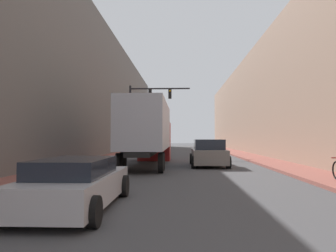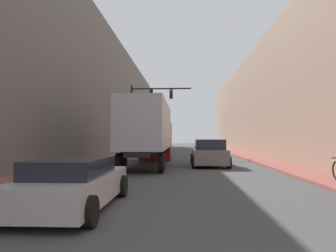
{
  "view_description": "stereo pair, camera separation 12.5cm",
  "coord_description": "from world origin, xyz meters",
  "px_view_note": "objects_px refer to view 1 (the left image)",
  "views": [
    {
      "loc": [
        0.04,
        -0.52,
        1.78
      ],
      "look_at": [
        -0.61,
        15.49,
        2.33
      ],
      "focal_mm": 35.0,
      "sensor_mm": 36.0,
      "label": 1
    },
    {
      "loc": [
        0.17,
        -0.52,
        1.78
      ],
      "look_at": [
        -0.61,
        15.49,
        2.33
      ],
      "focal_mm": 35.0,
      "sensor_mm": 36.0,
      "label": 2
    }
  ],
  "objects_px": {
    "suv_car": "(209,153)",
    "traffic_signal_gantry": "(144,108)",
    "semi_truck": "(149,131)",
    "sedan_car": "(76,184)"
  },
  "relations": [
    {
      "from": "suv_car",
      "to": "traffic_signal_gantry",
      "type": "distance_m",
      "value": 12.26
    },
    {
      "from": "traffic_signal_gantry",
      "to": "sedan_car",
      "type": "bearing_deg",
      "value": -87.62
    },
    {
      "from": "sedan_car",
      "to": "traffic_signal_gantry",
      "type": "distance_m",
      "value": 23.03
    },
    {
      "from": "semi_truck",
      "to": "traffic_signal_gantry",
      "type": "height_order",
      "value": "traffic_signal_gantry"
    },
    {
      "from": "semi_truck",
      "to": "sedan_car",
      "type": "xyz_separation_m",
      "value": [
        -0.54,
        -12.75,
        -1.55
      ]
    },
    {
      "from": "semi_truck",
      "to": "traffic_signal_gantry",
      "type": "relative_size",
      "value": 1.74
    },
    {
      "from": "traffic_signal_gantry",
      "to": "semi_truck",
      "type": "bearing_deg",
      "value": -81.48
    },
    {
      "from": "semi_truck",
      "to": "traffic_signal_gantry",
      "type": "bearing_deg",
      "value": 98.52
    },
    {
      "from": "sedan_car",
      "to": "traffic_signal_gantry",
      "type": "height_order",
      "value": "traffic_signal_gantry"
    },
    {
      "from": "semi_truck",
      "to": "traffic_signal_gantry",
      "type": "xyz_separation_m",
      "value": [
        -1.49,
        9.91,
        2.41
      ]
    }
  ]
}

